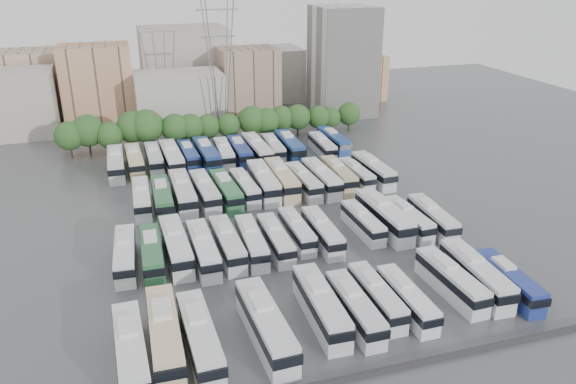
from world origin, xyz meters
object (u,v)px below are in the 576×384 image
object	(u,v)px
bus_r0_s7	(355,308)
bus_r1_s12	(408,219)
bus_r3_s7	(240,151)
bus_r1_s6	(276,239)
bus_r2_s10	(321,178)
bus_r3_s5	(207,155)
bus_r0_s1	(165,334)
bus_r3_s12	(322,146)
bus_r0_s11	(451,280)
bus_r2_s6	(245,187)
bus_r3_s10	(289,146)
bus_r0_s2	(200,337)
bus_r2_s11	(338,175)
electricity_pylon	(219,48)
bus_r1_s5	(252,242)
bus_r1_s0	(125,254)
bus_r1_s13	(432,218)
bus_r1_s10	(363,222)
bus_r1_s7	(297,231)
bus_r2_s4	(205,191)
bus_r0_s6	(321,305)
bus_r1_s3	(203,249)
bus_r3_s6	(224,153)
bus_r0_s4	(266,325)
bus_r0_s9	(407,299)
bus_r2_s8	(282,179)
bus_r3_s4	(189,155)
bus_r2_s5	(226,190)
bus_r2_s2	(162,197)
bus_r2_s1	(142,198)
bus_r3_s2	(154,158)
bus_r3_s9	(273,148)
bus_r1_s8	(322,232)
bus_r3_s8	(257,150)
bus_r0_s12	(476,274)
bus_r1_s1	(152,253)
bus_r2_s3	(183,192)
bus_r1_s4	(227,243)
bus_r0_s13	(509,281)
bus_r2_s7	(263,182)
bus_r2_s13	(373,170)

from	to	relation	value
bus_r0_s7	bus_r1_s12	world-z (taller)	bus_r0_s7
bus_r3_s7	bus_r1_s6	bearing A→B (deg)	-94.86
bus_r2_s10	bus_r3_s5	xyz separation A→B (m)	(-16.61, 17.50, 0.11)
bus_r0_s1	bus_r3_s12	bearing A→B (deg)	56.48
bus_r0_s11	bus_r2_s6	world-z (taller)	bus_r0_s11
bus_r0_s11	bus_r3_s10	distance (m)	53.18
bus_r0_s2	bus_r2_s11	size ratio (longest dim) A/B	1.03
electricity_pylon	bus_r1_s12	distance (m)	60.91
bus_r1_s5	bus_r3_s12	distance (m)	42.51
bus_r1_s0	bus_r1_s13	bearing A→B (deg)	0.46
bus_r0_s1	bus_r1_s10	xyz separation A→B (m)	(29.68, 18.45, -0.41)
bus_r1_s7	bus_r2_s11	xyz separation A→B (m)	(13.38, 17.82, 0.24)
bus_r2_s4	bus_r3_s12	distance (m)	31.28
bus_r0_s6	bus_r3_s7	distance (m)	53.77
bus_r1_s3	bus_r2_s6	world-z (taller)	bus_r1_s3
bus_r0_s2	bus_r3_s6	size ratio (longest dim) A/B	1.06
bus_r0_s4	bus_r0_s9	size ratio (longest dim) A/B	1.24
bus_r2_s8	bus_r3_s4	world-z (taller)	bus_r2_s8
bus_r2_s5	bus_r3_s4	xyz separation A→B (m)	(-3.28, 19.55, -0.12)
bus_r1_s6	bus_r3_s6	distance (m)	36.97
bus_r2_s2	bus_r3_s10	bearing A→B (deg)	35.95
bus_r2_s1	bus_r2_s8	bearing A→B (deg)	3.12
bus_r3_s2	bus_r3_s9	size ratio (longest dim) A/B	1.04
bus_r1_s7	bus_r2_s4	world-z (taller)	bus_r2_s4
bus_r1_s8	bus_r2_s1	size ratio (longest dim) A/B	0.97
bus_r3_s8	bus_r2_s5	bearing A→B (deg)	-119.93
bus_r2_s2	bus_r0_s9	bearing A→B (deg)	-56.36
bus_r0_s4	bus_r3_s2	world-z (taller)	bus_r0_s4
bus_r0_s9	bus_r3_s5	size ratio (longest dim) A/B	0.80
bus_r0_s1	bus_r2_s5	world-z (taller)	bus_r0_s1
bus_r1_s10	bus_r2_s5	size ratio (longest dim) A/B	0.85
bus_r0_s12	bus_r3_s8	distance (m)	54.09
bus_r1_s0	bus_r1_s1	size ratio (longest dim) A/B	1.00
bus_r0_s2	bus_r3_s5	bearing A→B (deg)	78.22
bus_r2_s5	bus_r2_s3	bearing A→B (deg)	169.91
bus_r3_s7	bus_r3_s8	xyz separation A→B (m)	(3.31, -0.62, 0.17)
bus_r1_s4	bus_r2_s10	bearing A→B (deg)	41.47
bus_r2_s3	bus_r3_s10	xyz separation A→B (m)	(23.34, 17.87, -0.05)
bus_r3_s9	bus_r0_s11	bearing A→B (deg)	-80.77
bus_r0_s13	bus_r1_s0	xyz separation A→B (m)	(-42.52, 19.63, 0.09)
bus_r2_s7	bus_r1_s8	bearing A→B (deg)	-79.55
electricity_pylon	bus_r1_s1	distance (m)	61.79
bus_r0_s1	bus_r2_s7	size ratio (longest dim) A/B	0.99
electricity_pylon	bus_r2_s2	xyz separation A→B (m)	(-17.03, -38.39, -16.73)
bus_r0_s6	bus_r0_s13	bearing A→B (deg)	-1.92
bus_r0_s9	bus_r0_s12	xyz separation A→B (m)	(10.05, 1.80, 0.29)
electricity_pylon	bus_r3_s8	distance (m)	26.42
bus_r0_s9	bus_r2_s4	world-z (taller)	bus_r2_s4
bus_r1_s10	bus_r2_s5	distance (m)	23.45
bus_r2_s13	bus_r2_s3	bearing A→B (deg)	179.39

